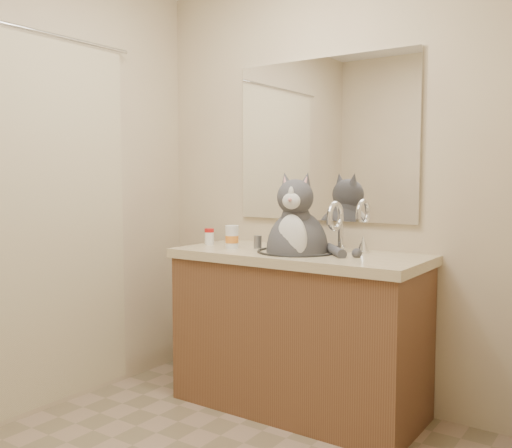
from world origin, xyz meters
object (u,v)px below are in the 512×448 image
Objects in this scene: pill_bottle_orange at (232,237)px; grey_canister at (258,242)px; pill_bottle_redcap at (209,237)px; cat at (297,244)px.

pill_bottle_orange is 0.14m from grey_canister.
pill_bottle_redcap is at bearing -176.77° from grey_canister.
pill_bottle_redcap is (-0.59, -0.00, 0.00)m from cat.
pill_bottle_redcap is 0.74× the size of pill_bottle_orange.
grey_canister is (-0.26, 0.02, -0.01)m from cat.
pill_bottle_redcap is 0.22m from pill_bottle_orange.
cat is 5.03× the size of pill_bottle_orange.
pill_bottle_redcap reaches higher than grey_canister.
pill_bottle_orange reaches higher than pill_bottle_redcap.
cat is at bearing -3.80° from grey_canister.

